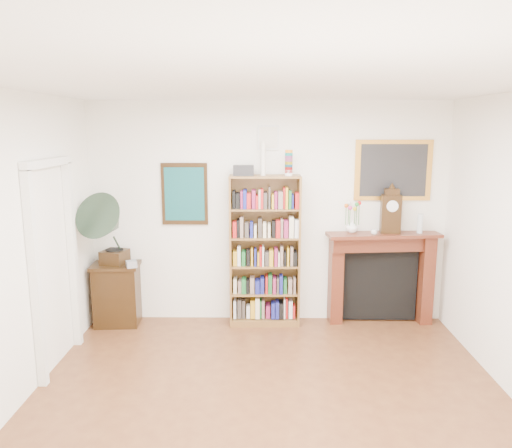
{
  "coord_description": "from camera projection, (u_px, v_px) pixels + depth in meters",
  "views": [
    {
      "loc": [
        -0.07,
        -3.73,
        2.48
      ],
      "look_at": [
        -0.14,
        1.6,
        1.44
      ],
      "focal_mm": 35.0,
      "sensor_mm": 36.0,
      "label": 1
    }
  ],
  "objects": [
    {
      "name": "side_cabinet",
      "position": [
        117.0,
        294.0,
        6.31
      ],
      "size": [
        0.61,
        0.46,
        0.79
      ],
      "primitive_type": "cube",
      "rotation": [
        0.0,
        0.0,
        0.07
      ],
      "color": "black",
      "rests_on": "floor"
    },
    {
      "name": "small_picture",
      "position": [
        268.0,
        138.0,
        6.12
      ],
      "size": [
        0.26,
        0.04,
        0.3
      ],
      "color": "white",
      "rests_on": "back_wall"
    },
    {
      "name": "room",
      "position": [
        271.0,
        268.0,
        3.87
      ],
      "size": [
        4.51,
        5.01,
        2.81
      ],
      "color": "#552C19",
      "rests_on": "ground"
    },
    {
      "name": "bottle_left",
      "position": [
        420.0,
        224.0,
        6.17
      ],
      "size": [
        0.07,
        0.07,
        0.24
      ],
      "primitive_type": "cylinder",
      "color": "silver",
      "rests_on": "fireplace"
    },
    {
      "name": "bookshelf",
      "position": [
        265.0,
        243.0,
        6.21
      ],
      "size": [
        0.88,
        0.33,
        2.19
      ],
      "rotation": [
        0.0,
        0.0,
        0.03
      ],
      "color": "brown",
      "rests_on": "floor"
    },
    {
      "name": "mantel_clock",
      "position": [
        391.0,
        212.0,
        6.15
      ],
      "size": [
        0.25,
        0.15,
        0.55
      ],
      "rotation": [
        0.0,
        0.0,
        -0.05
      ],
      "color": "black",
      "rests_on": "fireplace"
    },
    {
      "name": "cd_stack",
      "position": [
        131.0,
        264.0,
        6.08
      ],
      "size": [
        0.16,
        0.16,
        0.08
      ],
      "primitive_type": "cube",
      "rotation": [
        0.0,
        0.0,
        0.43
      ],
      "color": "#B3B4C0",
      "rests_on": "side_cabinet"
    },
    {
      "name": "gilt_painting",
      "position": [
        393.0,
        170.0,
        6.17
      ],
      "size": [
        0.95,
        0.04,
        0.75
      ],
      "color": "gold",
      "rests_on": "back_wall"
    },
    {
      "name": "bottle_right",
      "position": [
        420.0,
        225.0,
        6.17
      ],
      "size": [
        0.06,
        0.06,
        0.2
      ],
      "primitive_type": "cylinder",
      "color": "silver",
      "rests_on": "fireplace"
    },
    {
      "name": "door_casing",
      "position": [
        54.0,
        248.0,
        5.1
      ],
      "size": [
        0.08,
        1.02,
        2.17
      ],
      "color": "white",
      "rests_on": "left_wall"
    },
    {
      "name": "gramophone",
      "position": [
        109.0,
        225.0,
        5.99
      ],
      "size": [
        0.73,
        0.83,
        0.93
      ],
      "rotation": [
        0.0,
        0.0,
        -0.25
      ],
      "color": "black",
      "rests_on": "side_cabinet"
    },
    {
      "name": "teal_poster",
      "position": [
        185.0,
        194.0,
        6.27
      ],
      "size": [
        0.58,
        0.04,
        0.78
      ],
      "color": "black",
      "rests_on": "back_wall"
    },
    {
      "name": "teacup",
      "position": [
        374.0,
        232.0,
        6.1
      ],
      "size": [
        0.08,
        0.08,
        0.06
      ],
      "primitive_type": "imported",
      "rotation": [
        0.0,
        0.0,
        0.06
      ],
      "color": "silver",
      "rests_on": "fireplace"
    },
    {
      "name": "flower_vase",
      "position": [
        352.0,
        227.0,
        6.21
      ],
      "size": [
        0.19,
        0.19,
        0.15
      ],
      "primitive_type": "imported",
      "rotation": [
        0.0,
        0.0,
        0.43
      ],
      "color": "white",
      "rests_on": "fireplace"
    },
    {
      "name": "fireplace",
      "position": [
        381.0,
        269.0,
        6.33
      ],
      "size": [
        1.43,
        0.46,
        1.18
      ],
      "rotation": [
        0.0,
        0.0,
        0.09
      ],
      "color": "#482010",
      "rests_on": "floor"
    }
  ]
}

